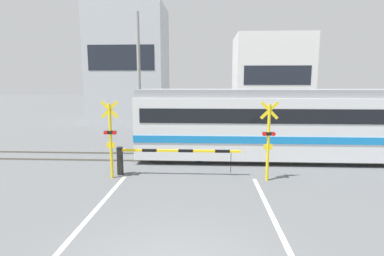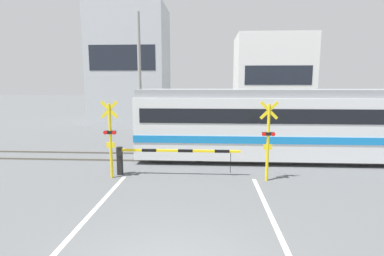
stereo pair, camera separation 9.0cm
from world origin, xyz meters
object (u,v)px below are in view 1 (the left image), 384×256
pedestrian (216,124)px  crossing_signal_left (111,136)px  crossing_barrier_near (155,155)px  crossing_barrier_far (219,133)px  crossing_signal_right (268,138)px  commuter_train (299,123)px

pedestrian → crossing_signal_left: bearing=-118.2°
crossing_barrier_near → crossing_barrier_far: bearing=62.9°
crossing_signal_left → crossing_signal_right: same height
crossing_barrier_near → pedestrian: pedestrian is taller
commuter_train → pedestrian: commuter_train is taller
commuter_train → crossing_signal_right: size_ratio=5.09×
commuter_train → crossing_barrier_near: size_ratio=3.12×
commuter_train → crossing_signal_right: commuter_train is taller
commuter_train → crossing_signal_left: commuter_train is taller
commuter_train → crossing_signal_right: bearing=-122.9°
crossing_barrier_far → crossing_signal_right: (1.61, -5.86, 0.84)m
crossing_barrier_near → crossing_signal_left: size_ratio=1.63×
crossing_signal_left → pedestrian: size_ratio=1.67×
crossing_barrier_near → crossing_signal_right: bearing=-5.6°
crossing_signal_right → pedestrian: bearing=102.3°
commuter_train → crossing_barrier_far: size_ratio=3.12×
commuter_train → crossing_signal_left: 8.70m
commuter_train → pedestrian: (-3.82, 4.70, -0.76)m
commuter_train → crossing_barrier_far: bearing=144.6°
pedestrian → commuter_train: bearing=-50.9°
crossing_barrier_far → crossing_signal_left: bearing=-126.8°
crossing_signal_right → commuter_train: bearing=57.1°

